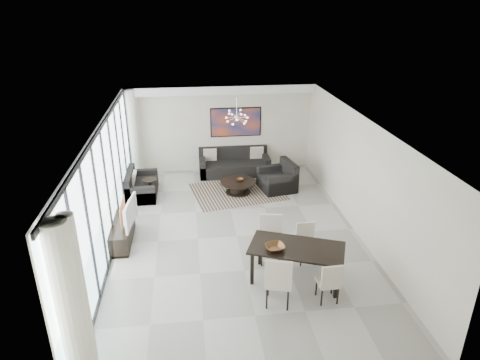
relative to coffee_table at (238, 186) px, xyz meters
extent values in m
cube|color=#A8A39B|center=(-0.34, -2.55, -0.20)|extent=(6.00, 9.00, 0.02)
cube|color=white|center=(-0.34, -2.55, 2.68)|extent=(6.00, 9.00, 0.02)
cube|color=beige|center=(-0.34, 1.94, 1.24)|extent=(6.00, 0.02, 2.90)
cube|color=beige|center=(-0.34, -7.04, 1.24)|extent=(6.00, 0.02, 2.90)
cube|color=beige|center=(2.65, -2.55, 1.24)|extent=(0.02, 9.00, 2.90)
cube|color=white|center=(-3.32, -2.55, 1.24)|extent=(0.01, 8.95, 2.85)
cube|color=black|center=(-3.28, -2.55, 2.64)|extent=(0.04, 8.95, 0.10)
cube|color=black|center=(-3.28, -2.55, -0.18)|extent=(0.04, 8.95, 0.06)
cube|color=black|center=(-3.28, -6.55, 1.24)|extent=(0.04, 0.05, 2.88)
cube|color=black|center=(-3.28, -5.55, 1.24)|extent=(0.04, 0.05, 2.88)
cube|color=black|center=(-3.28, -4.55, 1.24)|extent=(0.04, 0.05, 2.88)
cube|color=black|center=(-3.28, -3.55, 1.24)|extent=(0.04, 0.05, 2.88)
cube|color=black|center=(-3.28, -2.55, 1.24)|extent=(0.04, 0.05, 2.88)
cube|color=black|center=(-3.28, -1.55, 1.24)|extent=(0.04, 0.05, 2.88)
cube|color=black|center=(-3.28, -0.55, 1.24)|extent=(0.04, 0.05, 2.88)
cube|color=black|center=(-3.28, 0.45, 1.24)|extent=(0.04, 0.05, 2.88)
cube|color=black|center=(-3.28, 1.45, 1.24)|extent=(0.04, 0.05, 2.88)
cylinder|color=white|center=(-3.14, -6.70, 1.24)|extent=(0.36, 0.36, 2.85)
cylinder|color=white|center=(-3.14, 1.60, 1.24)|extent=(0.36, 0.36, 2.85)
cube|color=white|center=(-0.34, 1.75, 2.56)|extent=(5.98, 0.40, 0.26)
cube|color=#C6461B|center=(0.16, 1.92, 1.44)|extent=(1.68, 0.04, 0.98)
cylinder|color=silver|center=(-0.04, -0.05, 2.41)|extent=(0.02, 0.02, 0.55)
sphere|color=silver|center=(-0.04, -0.05, 2.14)|extent=(0.12, 0.12, 0.12)
cube|color=black|center=(-0.02, 0.05, -0.21)|extent=(2.94, 2.45, 0.01)
cylinder|color=black|center=(0.00, 0.00, 0.14)|extent=(1.07, 1.07, 0.04)
cylinder|color=black|center=(0.00, 0.00, -0.05)|extent=(0.47, 0.47, 0.33)
cylinder|color=black|center=(0.00, 0.00, -0.20)|extent=(0.75, 0.75, 0.03)
imported|color=brown|center=(0.06, 0.01, 0.20)|extent=(0.26, 0.26, 0.07)
cube|color=black|center=(0.05, 1.47, 0.00)|extent=(2.30, 0.94, 0.42)
cube|color=black|center=(0.05, 1.85, 0.42)|extent=(2.30, 0.19, 0.42)
cube|color=black|center=(-1.00, 1.47, 0.09)|extent=(0.19, 0.94, 0.61)
cube|color=black|center=(1.11, 1.47, 0.09)|extent=(0.19, 0.94, 0.61)
cube|color=black|center=(-2.84, 0.19, -0.02)|extent=(0.84, 1.50, 0.37)
cube|color=black|center=(-3.18, 0.19, 0.35)|extent=(0.17, 1.50, 0.37)
cube|color=black|center=(-2.84, -0.47, 0.06)|extent=(0.84, 0.17, 0.54)
cube|color=black|center=(-2.84, 0.86, 0.06)|extent=(0.84, 0.17, 0.54)
cube|color=black|center=(1.21, 0.10, 0.00)|extent=(1.16, 1.20, 0.43)
cube|color=black|center=(1.59, 0.18, 0.44)|extent=(0.40, 1.05, 0.43)
cube|color=black|center=(1.13, 0.51, 0.10)|extent=(0.99, 0.39, 0.63)
cube|color=black|center=(1.29, -0.31, 0.10)|extent=(0.99, 0.39, 0.63)
cylinder|color=black|center=(-2.59, -0.02, 0.35)|extent=(0.42, 0.42, 0.04)
cylinder|color=black|center=(-2.59, -0.02, 0.06)|extent=(0.06, 0.06, 0.53)
cylinder|color=black|center=(-2.59, -0.02, -0.20)|extent=(0.30, 0.30, 0.03)
cube|color=black|center=(-3.10, -2.41, 0.03)|extent=(0.44, 1.56, 0.49)
imported|color=gray|center=(-2.94, -2.49, 0.58)|extent=(0.26, 1.07, 0.61)
cube|color=black|center=(0.66, -4.44, 0.56)|extent=(2.11, 1.59, 0.04)
cube|color=black|center=(-0.25, -4.46, 0.16)|extent=(0.07, 0.07, 0.75)
cube|color=black|center=(0.02, -3.78, 0.16)|extent=(0.07, 0.07, 0.75)
cube|color=black|center=(1.31, -5.09, 0.16)|extent=(0.07, 0.07, 0.75)
cube|color=black|center=(1.58, -4.41, 0.16)|extent=(0.07, 0.07, 0.75)
cube|color=beige|center=(0.15, -5.11, 0.29)|extent=(0.62, 0.62, 0.07)
cube|color=beige|center=(0.09, -5.33, 0.58)|extent=(0.50, 0.18, 0.61)
cylinder|color=black|center=(0.01, -4.87, 0.02)|extent=(0.04, 0.04, 0.47)
cylinder|color=black|center=(0.29, -5.35, 0.02)|extent=(0.04, 0.04, 0.47)
cube|color=beige|center=(1.12, -5.14, 0.20)|extent=(0.42, 0.42, 0.05)
cube|color=beige|center=(1.12, -5.31, 0.43)|extent=(0.41, 0.06, 0.50)
cylinder|color=black|center=(0.95, -4.98, -0.02)|extent=(0.04, 0.04, 0.38)
cylinder|color=black|center=(1.28, -5.29, -0.02)|extent=(0.04, 0.04, 0.38)
cube|color=beige|center=(0.27, -3.71, 0.28)|extent=(0.57, 0.57, 0.06)
cube|color=beige|center=(0.31, -3.50, 0.56)|extent=(0.49, 0.14, 0.60)
cylinder|color=black|center=(0.43, -3.93, 0.02)|extent=(0.04, 0.04, 0.46)
cylinder|color=black|center=(0.12, -3.49, 0.02)|extent=(0.04, 0.04, 0.46)
cube|color=beige|center=(1.06, -3.81, 0.20)|extent=(0.41, 0.41, 0.05)
cube|color=beige|center=(1.06, -3.63, 0.43)|extent=(0.41, 0.05, 0.50)
cylinder|color=black|center=(1.22, -3.97, -0.02)|extent=(0.04, 0.04, 0.38)
cylinder|color=black|center=(0.90, -3.65, -0.02)|extent=(0.04, 0.04, 0.38)
imported|color=brown|center=(0.21, -4.46, 0.63)|extent=(0.46, 0.46, 0.09)
camera|label=1|loc=(-1.40, -11.63, 5.24)|focal=32.00mm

